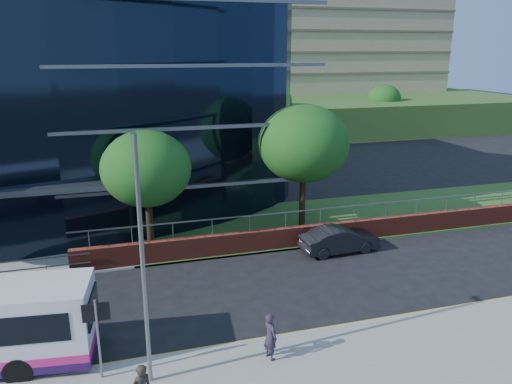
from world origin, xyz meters
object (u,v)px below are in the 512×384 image
object	(u,v)px
tree_dist_f	(384,99)
pedestrian	(270,336)
street_sign	(97,322)
tree_far_c	(146,169)
tree_dist_e	(272,101)
parked_car	(340,240)
streetlight_east	(142,257)
tree_far_d	(304,144)

from	to	relation	value
tree_dist_f	pedestrian	distance (m)	53.43
street_sign	tree_dist_f	xyz separation A→B (m)	(35.50, 43.59, 2.06)
tree_far_c	tree_dist_e	distance (m)	35.36
street_sign	pedestrian	bearing A→B (deg)	-5.67
parked_car	tree_dist_f	bearing A→B (deg)	-36.16
tree_dist_e	streetlight_east	distance (m)	45.85
street_sign	pedestrian	xyz separation A→B (m)	(5.56, -0.55, -1.14)
street_sign	parked_car	bearing A→B (deg)	32.31
tree_dist_e	parked_car	size ratio (longest dim) A/B	1.54
tree_far_c	tree_dist_f	bearing A→B (deg)	45.00
streetlight_east	parked_car	xyz separation A→B (m)	(10.60, 8.24, -3.74)
tree_dist_e	parked_car	bearing A→B (deg)	-102.30
tree_far_d	streetlight_east	xyz separation A→B (m)	(-10.00, -12.17, -0.75)
tree_dist_e	street_sign	bearing A→B (deg)	-115.12
street_sign	tree_dist_e	xyz separation A→B (m)	(19.50, 41.59, 2.39)
pedestrian	tree_dist_e	bearing A→B (deg)	-35.97
tree_far_c	parked_car	size ratio (longest dim) A/B	1.54
tree_far_c	street_sign	bearing A→B (deg)	-103.29
tree_far_d	tree_dist_e	size ratio (longest dim) A/B	1.14
street_sign	tree_far_c	world-z (taller)	tree_far_c
streetlight_east	tree_dist_e	bearing A→B (deg)	66.89
tree_dist_e	parked_car	xyz separation A→B (m)	(-7.40, -33.93, -3.84)
tree_far_d	streetlight_east	distance (m)	15.77
tree_far_c	pedestrian	bearing A→B (deg)	-74.63
tree_dist_f	streetlight_east	bearing A→B (deg)	-127.58
tree_far_c	streetlight_east	xyz separation A→B (m)	(-1.00, -11.17, -0.10)
tree_dist_f	streetlight_east	world-z (taller)	streetlight_east
streetlight_east	pedestrian	xyz separation A→B (m)	(4.06, 0.03, -3.44)
tree_far_d	pedestrian	distance (m)	14.15
street_sign	streetlight_east	size ratio (longest dim) A/B	0.35
streetlight_east	street_sign	bearing A→B (deg)	158.64
tree_far_c	streetlight_east	distance (m)	11.22
tree_far_d	pedestrian	xyz separation A→B (m)	(-5.94, -12.14, -4.18)
pedestrian	tree_dist_f	bearing A→B (deg)	-51.82
tree_far_c	pedestrian	size ratio (longest dim) A/B	3.81
tree_dist_e	pedestrian	distance (m)	44.53
street_sign	parked_car	world-z (taller)	street_sign
tree_dist_e	tree_dist_f	distance (m)	16.13
parked_car	pedestrian	xyz separation A→B (m)	(-6.54, -8.20, 0.31)
tree_far_d	streetlight_east	bearing A→B (deg)	-129.40
tree_dist_f	parked_car	bearing A→B (deg)	-123.07
parked_car	pedestrian	bearing A→B (deg)	138.35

